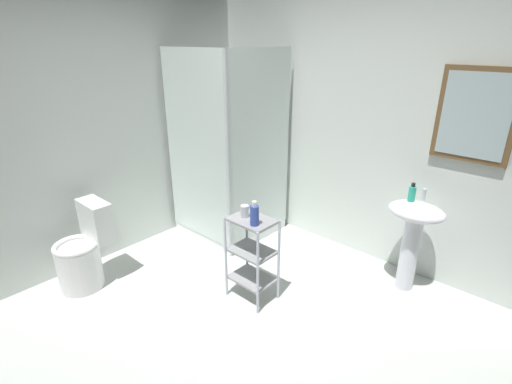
% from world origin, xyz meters
% --- Properties ---
extents(ground_plane, '(4.20, 4.20, 0.02)m').
position_xyz_m(ground_plane, '(0.00, 0.00, -0.01)').
color(ground_plane, silver).
extents(wall_back, '(4.20, 0.14, 2.50)m').
position_xyz_m(wall_back, '(0.01, 1.85, 1.25)').
color(wall_back, silver).
rests_on(wall_back, ground_plane).
extents(wall_left, '(0.10, 4.20, 2.50)m').
position_xyz_m(wall_left, '(-1.85, 0.00, 1.25)').
color(wall_left, silver).
rests_on(wall_left, ground_plane).
extents(shower_stall, '(0.92, 0.92, 2.00)m').
position_xyz_m(shower_stall, '(-1.20, 1.18, 0.46)').
color(shower_stall, white).
rests_on(shower_stall, ground_plane).
extents(pedestal_sink, '(0.46, 0.37, 0.81)m').
position_xyz_m(pedestal_sink, '(0.67, 1.52, 0.58)').
color(pedestal_sink, white).
rests_on(pedestal_sink, ground_plane).
extents(sink_faucet, '(0.03, 0.03, 0.10)m').
position_xyz_m(sink_faucet, '(0.67, 1.64, 0.86)').
color(sink_faucet, silver).
rests_on(sink_faucet, pedestal_sink).
extents(toilet, '(0.37, 0.49, 0.76)m').
position_xyz_m(toilet, '(-1.48, -0.35, 0.31)').
color(toilet, white).
rests_on(toilet, ground_plane).
extents(storage_cart, '(0.38, 0.28, 0.74)m').
position_xyz_m(storage_cart, '(-0.25, 0.51, 0.44)').
color(storage_cart, silver).
rests_on(storage_cart, ground_plane).
extents(hand_soap_bottle, '(0.06, 0.06, 0.16)m').
position_xyz_m(hand_soap_bottle, '(0.60, 1.56, 0.88)').
color(hand_soap_bottle, '#2DBC99').
rests_on(hand_soap_bottle, pedestal_sink).
extents(shampoo_bottle_blue, '(0.07, 0.07, 0.20)m').
position_xyz_m(shampoo_bottle_blue, '(-0.17, 0.45, 0.83)').
color(shampoo_bottle_blue, '#374FB1').
rests_on(shampoo_bottle_blue, storage_cart).
extents(rinse_cup, '(0.07, 0.07, 0.10)m').
position_xyz_m(rinse_cup, '(-0.32, 0.50, 0.79)').
color(rinse_cup, silver).
rests_on(rinse_cup, storage_cart).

